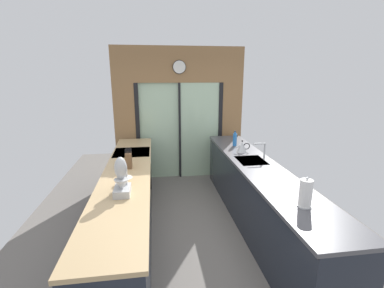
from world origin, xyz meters
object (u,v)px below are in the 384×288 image
Objects in this scene: soap_bottle at (235,139)px; paper_towel_roll at (305,193)px; oven_range at (133,178)px; kettle at (242,147)px; knife_block at (129,160)px; stand_mixer at (122,180)px; mixing_bowl at (125,180)px.

soap_bottle is 0.89× the size of paper_towel_roll.
kettle is at bearing -8.13° from oven_range.
knife_block reaches higher than oven_range.
paper_towel_roll is (1.80, -2.16, 0.60)m from oven_range.
soap_bottle reaches higher than oven_range.
stand_mixer is 1.54× the size of soap_bottle.
kettle is (1.78, 1.37, -0.07)m from stand_mixer.
paper_towel_roll reaches higher than kettle.
stand_mixer is at bearing -90.00° from mixing_bowl.
knife_block is 1.07× the size of soap_bottle.
kettle reaches higher than oven_range.
soap_bottle is at bearing 90.29° from kettle.
kettle reaches higher than mixing_bowl.
mixing_bowl is 0.31m from stand_mixer.
stand_mixer is (0.02, -1.63, 0.63)m from oven_range.
soap_bottle reaches higher than kettle.
soap_bottle is (1.78, 0.93, 0.01)m from knife_block.
soap_bottle is at bearing 44.91° from stand_mixer.
kettle is (1.78, 0.52, -0.02)m from knife_block.
mixing_bowl is 1.96m from paper_towel_roll.
knife_block is 1.18× the size of kettle.
knife_block is 0.70× the size of stand_mixer.
kettle is at bearing 89.94° from paper_towel_roll.
stand_mixer reaches higher than oven_range.
knife_block is at bearing 89.99° from mixing_bowl.
paper_towel_roll is (-0.00, -1.91, 0.05)m from kettle.
stand_mixer is 2.25m from kettle.
kettle is 0.91× the size of soap_bottle.
kettle is 0.81× the size of paper_towel_roll.
stand_mixer is at bearing -90.01° from knife_block.
oven_range is at bearing 90.65° from stand_mixer.
mixing_bowl is 0.61× the size of knife_block.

